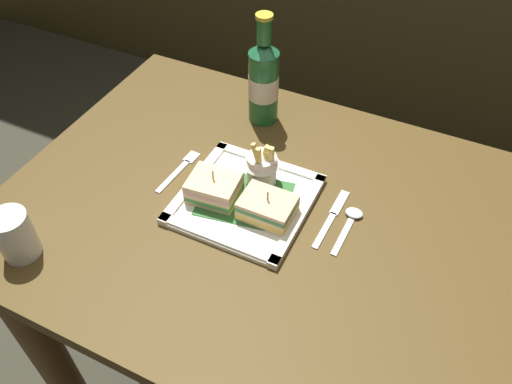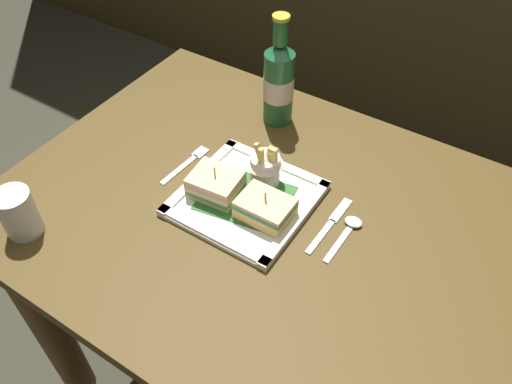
{
  "view_description": "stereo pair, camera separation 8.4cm",
  "coord_description": "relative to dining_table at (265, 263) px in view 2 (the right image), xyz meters",
  "views": [
    {
      "loc": [
        0.28,
        -0.63,
        1.52
      ],
      "look_at": [
        -0.02,
        0.0,
        0.79
      ],
      "focal_mm": 36.08,
      "sensor_mm": 36.0,
      "label": 1
    },
    {
      "loc": [
        0.35,
        -0.58,
        1.52
      ],
      "look_at": [
        -0.02,
        0.0,
        0.79
      ],
      "focal_mm": 36.08,
      "sensor_mm": 36.0,
      "label": 2
    }
  ],
  "objects": [
    {
      "name": "square_plate",
      "position": [
        -0.05,
        0.0,
        0.18
      ],
      "size": [
        0.25,
        0.25,
        0.02
      ],
      "color": "white",
      "rests_on": "dining_table"
    },
    {
      "name": "water_glass",
      "position": [
        -0.36,
        -0.29,
        0.21
      ],
      "size": [
        0.07,
        0.07,
        0.1
      ],
      "color": "silver",
      "rests_on": "dining_table"
    },
    {
      "name": "spoon",
      "position": [
        0.16,
        0.05,
        0.18
      ],
      "size": [
        0.04,
        0.13,
        0.01
      ],
      "color": "silver",
      "rests_on": "dining_table"
    },
    {
      "name": "sandwich_half_left",
      "position": [
        -0.11,
        -0.02,
        0.21
      ],
      "size": [
        0.1,
        0.09,
        0.07
      ],
      "color": "#D6B87C",
      "rests_on": "square_plate"
    },
    {
      "name": "sandwich_half_right",
      "position": [
        0.01,
        -0.02,
        0.2
      ],
      "size": [
        0.1,
        0.08,
        0.07
      ],
      "color": "#E3C385",
      "rests_on": "square_plate"
    },
    {
      "name": "beer_bottle",
      "position": [
        -0.13,
        0.27,
        0.28
      ],
      "size": [
        0.07,
        0.07,
        0.26
      ],
      "color": "#205C2E",
      "rests_on": "dining_table"
    },
    {
      "name": "dining_table",
      "position": [
        0.0,
        0.0,
        0.0
      ],
      "size": [
        1.06,
        0.79,
        0.75
      ],
      "color": "#4A3716",
      "rests_on": "ground_plane"
    },
    {
      "name": "fries_cup",
      "position": [
        -0.04,
        0.06,
        0.23
      ],
      "size": [
        0.08,
        0.08,
        0.11
      ],
      "color": "silver",
      "rests_on": "square_plate"
    },
    {
      "name": "fork",
      "position": [
        -0.22,
        0.02,
        0.17
      ],
      "size": [
        0.03,
        0.15,
        0.0
      ],
      "color": "silver",
      "rests_on": "dining_table"
    },
    {
      "name": "ground_plane",
      "position": [
        0.0,
        0.0,
        -0.58
      ],
      "size": [
        6.0,
        6.0,
        0.0
      ],
      "primitive_type": "plane",
      "color": "#353327"
    },
    {
      "name": "knife",
      "position": [
        0.12,
        0.04,
        0.17
      ],
      "size": [
        0.02,
        0.17,
        0.0
      ],
      "color": "silver",
      "rests_on": "dining_table"
    }
  ]
}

